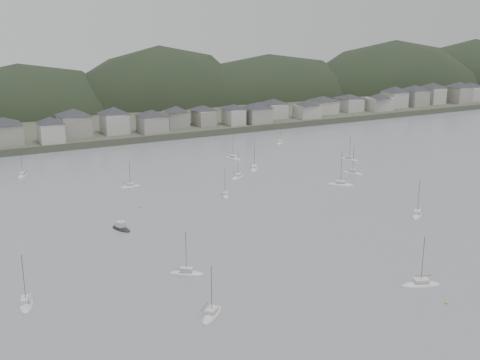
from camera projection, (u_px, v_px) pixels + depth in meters
ground at (418, 295)px, 119.84m from camera, size 900.00×900.00×0.00m
far_shore_land at (71, 105)px, 369.92m from camera, size 900.00×250.00×3.00m
forested_ridge at (91, 132)px, 353.74m from camera, size 851.55×103.94×102.57m
waterfront_town at (226, 112)px, 296.48m from camera, size 451.48×28.46×12.92m
moored_fleet at (280, 218)px, 165.40m from camera, size 250.68×163.13×12.90m
motor_launch_far at (121, 228)px, 156.93m from camera, size 4.64×7.42×3.69m
mooring_buoys at (267, 242)px, 148.01m from camera, size 183.37×150.14×0.70m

